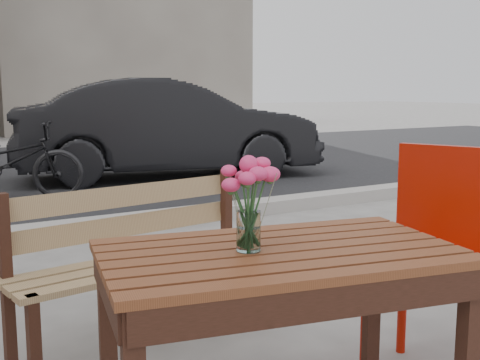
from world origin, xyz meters
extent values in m
cube|color=#9C9793|center=(0.00, 3.00, 0.06)|extent=(30.00, 0.25, 0.12)
cube|color=slate|center=(5.00, 15.00, 3.00)|extent=(7.00, 3.00, 6.00)
cube|color=brown|center=(-0.05, -0.19, 0.66)|extent=(1.20, 0.85, 0.03)
cube|color=black|center=(-0.48, 0.18, 0.32)|extent=(0.06, 0.06, 0.65)
cube|color=black|center=(0.50, -0.02, 0.32)|extent=(0.06, 0.06, 0.65)
cube|color=#94704C|center=(-0.10, 0.77, 0.39)|extent=(1.27, 0.50, 0.03)
cube|color=#94704C|center=(-0.13, 0.95, 0.60)|extent=(1.23, 0.19, 0.34)
cube|color=black|center=(-0.64, 0.55, 0.20)|extent=(0.05, 0.05, 0.41)
cube|color=black|center=(0.48, 0.70, 0.20)|extent=(0.05, 0.05, 0.41)
cube|color=black|center=(-0.68, 0.83, 0.37)|extent=(0.05, 0.05, 0.75)
cube|color=black|center=(0.44, 0.98, 0.37)|extent=(0.05, 0.05, 0.75)
cube|color=#9F1405|center=(0.74, -0.11, 0.47)|extent=(0.60, 0.60, 0.04)
cube|color=#9F1405|center=(0.93, -0.03, 0.71)|extent=(0.21, 0.44, 0.44)
cylinder|color=#9F1405|center=(0.50, 0.00, 0.22)|extent=(0.04, 0.04, 0.45)
cylinder|color=#9F1405|center=(0.63, -0.35, 0.22)|extent=(0.04, 0.04, 0.45)
cylinder|color=#9F1405|center=(0.84, 0.14, 0.22)|extent=(0.04, 0.04, 0.45)
cylinder|color=white|center=(-0.14, -0.16, 0.74)|extent=(0.07, 0.07, 0.12)
cylinder|color=#2F612F|center=(-0.14, -0.16, 0.80)|extent=(0.04, 0.04, 0.25)
imported|color=black|center=(2.18, 5.60, 0.64)|extent=(4.12, 2.17, 1.29)
imported|color=black|center=(0.04, 4.91, 0.41)|extent=(1.65, 1.09, 0.82)
camera|label=1|loc=(-1.08, -1.66, 1.16)|focal=45.00mm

